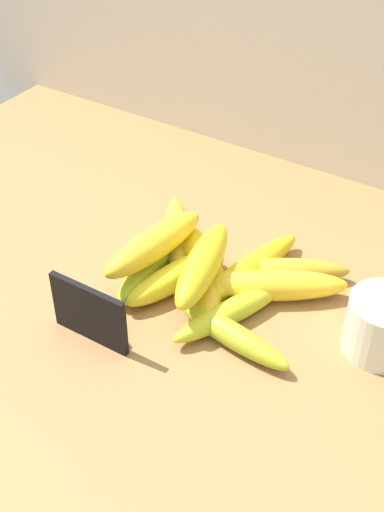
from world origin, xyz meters
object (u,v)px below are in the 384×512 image
Objects in this scene: banana_0 at (231,311)px; coffee_mug at (384,326)px; banana_6 at (233,335)px; banana_7 at (248,270)px; banana_9 at (150,266)px; banana_1 at (271,285)px; banana_3 at (209,286)px; banana_8 at (197,253)px; banana_4 at (289,270)px; banana_10 at (156,242)px; banana_2 at (176,235)px; banana_5 at (174,277)px; chalkboard_sign at (90,315)px; banana_11 at (202,265)px.

coffee_mug is at bearing 17.00° from banana_0.
banana_7 is (-4.34, 11.78, 0.21)cm from banana_6.
banana_1 is at bearing 16.75° from banana_9.
banana_8 is at bearing 135.18° from banana_3.
banana_7 is (-4.73, -3.13, 0.11)cm from banana_4.
banana_7 and banana_9 have the same top height.
banana_8 reaches higher than banana_9.
banana_3 is 6.27cm from banana_7.
banana_3 is 9.24cm from banana_10.
banana_2 is 8.42cm from banana_10.
banana_5 reaches higher than banana_0.
banana_4 is 0.93× the size of banana_10.
chalkboard_sign is 0.68× the size of banana_5.
chalkboard_sign is at bearing -85.71° from banana_2.
banana_9 is 4.09cm from banana_10.
banana_7 reaches higher than banana_0.
chalkboard_sign is 17.80cm from banana_6.
banana_2 is 1.12× the size of banana_4.
banana_0 is at bearing -37.08° from banana_8.
chalkboard_sign is 1.05× the size of coffee_mug.
banana_0 is 11.62cm from banana_4.
banana_7 is 7.70cm from banana_8.
banana_8 is (5.20, -2.36, 0.39)cm from banana_2.
coffee_mug is 32.19cm from banana_9.
banana_0 is 14.11cm from banana_10.
chalkboard_sign is 21.79cm from banana_2.
chalkboard_sign reaches higher than banana_11.
banana_3 is 1.04× the size of banana_4.
chalkboard_sign is at bearing -104.94° from banana_5.
banana_1 is at bearing 175.68° from coffee_mug.
chalkboard_sign is at bearing -87.20° from banana_9.
banana_4 is 13.19cm from banana_11.
banana_11 reaches higher than banana_0.
banana_8 is at bearing -162.16° from banana_4.
banana_3 is at bearing 5.22° from banana_9.
banana_4 is (7.67, 8.66, 0.02)cm from banana_3.
coffee_mug reaches higher than banana_3.
banana_6 is at bearing -69.77° from banana_7.
banana_1 is 16.87cm from banana_9.
banana_3 is 1.07× the size of banana_5.
chalkboard_sign is 0.54× the size of banana_1.
chalkboard_sign is at bearing -124.45° from banana_4.
banana_10 is at bearing -153.00° from banana_7.
banana_9 is (-0.67, 13.77, -2.06)cm from chalkboard_sign.
banana_6 is 12.56cm from banana_7.
coffee_mug is 0.56× the size of banana_2.
banana_2 is 12.15cm from banana_3.
coffee_mug is 23.93cm from banana_11.
banana_8 is at bearing -173.61° from banana_7.
banana_3 is at bearing -172.92° from coffee_mug.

